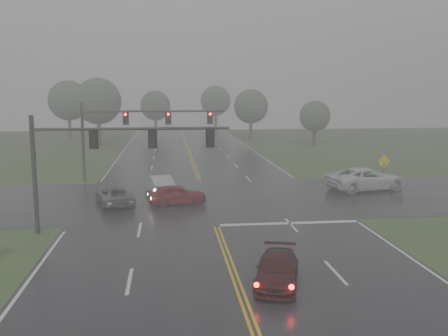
{
  "coord_description": "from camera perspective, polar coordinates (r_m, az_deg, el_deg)",
  "views": [
    {
      "loc": [
        -2.79,
        -14.41,
        7.95
      ],
      "look_at": [
        0.67,
        16.0,
        3.25
      ],
      "focal_mm": 40.0,
      "sensor_mm": 36.0,
      "label": 1
    }
  ],
  "objects": [
    {
      "name": "tree_ne_a",
      "position": [
        83.12,
        3.09,
        7.02
      ],
      "size": [
        5.67,
        5.67,
        8.33
      ],
      "color": "#312720",
      "rests_on": "ground"
    },
    {
      "name": "stop_bar",
      "position": [
        30.77,
        7.5,
        -6.31
      ],
      "size": [
        8.5,
        0.5,
        0.01
      ],
      "primitive_type": "cube",
      "color": "silver",
      "rests_on": "ground"
    },
    {
      "name": "main_road",
      "position": [
        35.43,
        -1.8,
        -4.23
      ],
      "size": [
        18.0,
        160.0,
        0.02
      ],
      "primitive_type": "cube",
      "color": "black",
      "rests_on": "ground"
    },
    {
      "name": "pickup_white",
      "position": [
        42.34,
        15.91,
        -2.42
      ],
      "size": [
        7.0,
        4.37,
        1.8
      ],
      "primitive_type": "imported",
      "rotation": [
        0.0,
        0.0,
        1.8
      ],
      "color": "silver",
      "rests_on": "ground"
    },
    {
      "name": "tree_nw_a",
      "position": [
        75.55,
        -14.21,
        7.41
      ],
      "size": [
        6.77,
        6.77,
        9.94
      ],
      "color": "#312720",
      "rests_on": "ground"
    },
    {
      "name": "signal_gantry_far",
      "position": [
        45.08,
        -10.97,
        4.78
      ],
      "size": [
        12.64,
        0.36,
        7.06
      ],
      "color": "black",
      "rests_on": "ground"
    },
    {
      "name": "signal_gantry_near",
      "position": [
        28.87,
        -14.54,
        1.9
      ],
      "size": [
        11.06,
        0.29,
        6.67
      ],
      "color": "black",
      "rests_on": "ground"
    },
    {
      "name": "tree_e_near",
      "position": [
        74.59,
        10.35,
        5.83
      ],
      "size": [
        4.52,
        4.52,
        6.63
      ],
      "color": "#312720",
      "rests_on": "ground"
    },
    {
      "name": "sedan_silver",
      "position": [
        39.52,
        -7.41,
        -2.94
      ],
      "size": [
        2.6,
        4.8,
        1.5
      ],
      "primitive_type": "imported",
      "rotation": [
        0.0,
        0.0,
        3.37
      ],
      "color": "#B0B3B8",
      "rests_on": "ground"
    },
    {
      "name": "sign_diamond_east",
      "position": [
        43.29,
        17.8,
        0.29
      ],
      "size": [
        1.16,
        0.28,
        2.82
      ],
      "rotation": [
        0.0,
        0.0,
        0.21
      ],
      "color": "black",
      "rests_on": "ground"
    },
    {
      "name": "tree_n_far",
      "position": [
        104.35,
        -0.97,
        7.69
      ],
      "size": [
        6.25,
        6.25,
        9.19
      ],
      "color": "#312720",
      "rests_on": "ground"
    },
    {
      "name": "sedan_red",
      "position": [
        35.77,
        -5.37,
        -4.14
      ],
      "size": [
        4.37,
        2.36,
        1.41
      ],
      "primitive_type": "imported",
      "rotation": [
        0.0,
        0.0,
        1.75
      ],
      "color": "maroon",
      "rests_on": "ground"
    },
    {
      "name": "cross_street",
      "position": [
        37.38,
        -2.06,
        -3.55
      ],
      "size": [
        120.0,
        14.0,
        0.02
      ],
      "primitive_type": "cube",
      "color": "black",
      "rests_on": "ground"
    },
    {
      "name": "car_grey",
      "position": [
        36.29,
        -12.39,
        -4.13
      ],
      "size": [
        3.38,
        5.16,
        1.32
      ],
      "primitive_type": "imported",
      "rotation": [
        0.0,
        0.0,
        3.41
      ],
      "color": "#505257",
      "rests_on": "ground"
    },
    {
      "name": "tree_nw_b",
      "position": [
        87.75,
        -17.35,
        7.36
      ],
      "size": [
        6.66,
        6.66,
        9.79
      ],
      "color": "#312720",
      "rests_on": "ground"
    },
    {
      "name": "tree_n_mid",
      "position": [
        93.94,
        -7.86,
        7.07
      ],
      "size": [
        5.53,
        5.53,
        8.13
      ],
      "color": "#312720",
      "rests_on": "ground"
    },
    {
      "name": "sedan_maroon",
      "position": [
        21.48,
        6.07,
        -13.04
      ],
      "size": [
        2.8,
        4.51,
        1.22
      ],
      "primitive_type": "imported",
      "rotation": [
        0.0,
        0.0,
        -0.28
      ],
      "color": "#33090C",
      "rests_on": "ground"
    }
  ]
}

